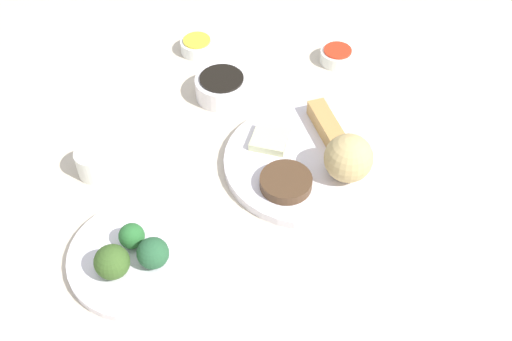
# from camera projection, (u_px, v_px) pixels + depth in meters

# --- Properties ---
(tabletop) EXTENTS (2.20, 2.20, 0.02)m
(tabletop) POSITION_uv_depth(u_px,v_px,m) (283.00, 154.00, 1.10)
(tabletop) COLOR beige
(tabletop) RESTS_ON ground
(main_plate) EXTENTS (0.28, 0.28, 0.02)m
(main_plate) POSITION_uv_depth(u_px,v_px,m) (307.00, 161.00, 1.07)
(main_plate) COLOR white
(main_plate) RESTS_ON tabletop
(rice_scoop) EXTENTS (0.08, 0.08, 0.08)m
(rice_scoop) POSITION_uv_depth(u_px,v_px,m) (349.00, 158.00, 1.01)
(rice_scoop) COLOR tan
(rice_scoop) RESTS_ON main_plate
(spring_roll) EXTENTS (0.12, 0.08, 0.03)m
(spring_roll) POSITION_uv_depth(u_px,v_px,m) (328.00, 127.00, 1.09)
(spring_roll) COLOR tan
(spring_roll) RESTS_ON main_plate
(crab_rangoon_wonton) EXTENTS (0.08, 0.08, 0.01)m
(crab_rangoon_wonton) POSITION_uv_depth(u_px,v_px,m) (270.00, 139.00, 1.08)
(crab_rangoon_wonton) COLOR beige
(crab_rangoon_wonton) RESTS_ON main_plate
(stir_fry_heap) EXTENTS (0.09, 0.09, 0.02)m
(stir_fry_heap) POSITION_uv_depth(u_px,v_px,m) (286.00, 182.00, 1.01)
(stir_fry_heap) COLOR #4E3520
(stir_fry_heap) RESTS_ON main_plate
(broccoli_plate) EXTENTS (0.22, 0.22, 0.01)m
(broccoli_plate) POSITION_uv_depth(u_px,v_px,m) (138.00, 255.00, 0.94)
(broccoli_plate) COLOR white
(broccoli_plate) RESTS_ON tabletop
(broccoli_floret_0) EXTENTS (0.04, 0.04, 0.04)m
(broccoli_floret_0) POSITION_uv_depth(u_px,v_px,m) (132.00, 236.00, 0.93)
(broccoli_floret_0) COLOR #2B6E31
(broccoli_floret_0) RESTS_ON broccoli_plate
(broccoli_floret_1) EXTENTS (0.05, 0.05, 0.05)m
(broccoli_floret_1) POSITION_uv_depth(u_px,v_px,m) (153.00, 253.00, 0.90)
(broccoli_floret_1) COLOR #295E37
(broccoli_floret_1) RESTS_ON broccoli_plate
(broccoli_floret_2) EXTENTS (0.05, 0.05, 0.05)m
(broccoli_floret_2) POSITION_uv_depth(u_px,v_px,m) (113.00, 263.00, 0.89)
(broccoli_floret_2) COLOR #3C6025
(broccoli_floret_2) RESTS_ON broccoli_plate
(soy_sauce_bowl) EXTENTS (0.10, 0.10, 0.04)m
(soy_sauce_bowl) POSITION_uv_depth(u_px,v_px,m) (222.00, 88.00, 1.18)
(soy_sauce_bowl) COLOR white
(soy_sauce_bowl) RESTS_ON tabletop
(soy_sauce_bowl_liquid) EXTENTS (0.08, 0.08, 0.00)m
(soy_sauce_bowl_liquid) POSITION_uv_depth(u_px,v_px,m) (222.00, 78.00, 1.16)
(soy_sauce_bowl_liquid) COLOR black
(soy_sauce_bowl_liquid) RESTS_ON soy_sauce_bowl
(sauce_ramekin_sweet_and_sour) EXTENTS (0.07, 0.07, 0.03)m
(sauce_ramekin_sweet_and_sour) POSITION_uv_depth(u_px,v_px,m) (337.00, 56.00, 1.26)
(sauce_ramekin_sweet_and_sour) COLOR white
(sauce_ramekin_sweet_and_sour) RESTS_ON tabletop
(sauce_ramekin_sweet_and_sour_liquid) EXTENTS (0.06, 0.06, 0.00)m
(sauce_ramekin_sweet_and_sour_liquid) POSITION_uv_depth(u_px,v_px,m) (338.00, 50.00, 1.25)
(sauce_ramekin_sweet_and_sour_liquid) COLOR red
(sauce_ramekin_sweet_and_sour_liquid) RESTS_ON sauce_ramekin_sweet_and_sour
(sauce_ramekin_hot_mustard) EXTENTS (0.07, 0.07, 0.03)m
(sauce_ramekin_hot_mustard) POSITION_uv_depth(u_px,v_px,m) (197.00, 46.00, 1.28)
(sauce_ramekin_hot_mustard) COLOR white
(sauce_ramekin_hot_mustard) RESTS_ON tabletop
(sauce_ramekin_hot_mustard_liquid) EXTENTS (0.06, 0.06, 0.00)m
(sauce_ramekin_hot_mustard_liquid) POSITION_uv_depth(u_px,v_px,m) (197.00, 40.00, 1.27)
(sauce_ramekin_hot_mustard_liquid) COLOR yellow
(sauce_ramekin_hot_mustard_liquid) RESTS_ON sauce_ramekin_hot_mustard
(teacup) EXTENTS (0.06, 0.06, 0.05)m
(teacup) POSITION_uv_depth(u_px,v_px,m) (94.00, 163.00, 1.04)
(teacup) COLOR white
(teacup) RESTS_ON tabletop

